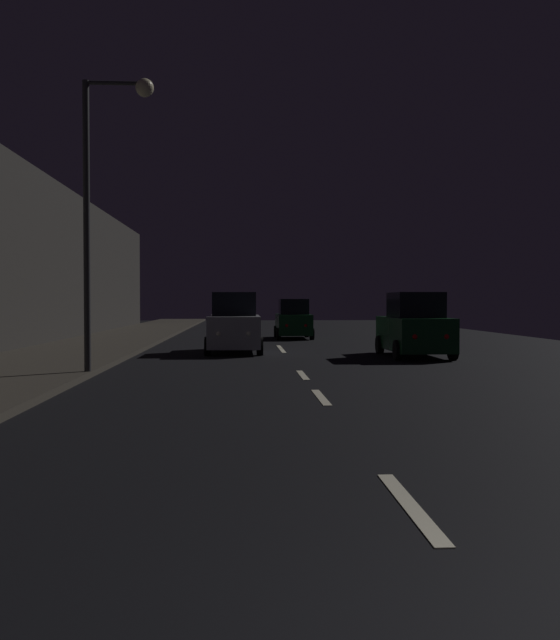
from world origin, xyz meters
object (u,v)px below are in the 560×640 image
at_px(streetlamp_overhead, 106,180).
at_px(car_parked_right_far, 414,327).
at_px(car_approaching_headlights, 234,325).
at_px(car_distant_taillights, 293,320).

height_order(streetlamp_overhead, car_parked_right_far, streetlamp_overhead).
bearing_deg(car_approaching_headlights, streetlamp_overhead, -19.81).
xyz_separation_m(streetlamp_overhead, car_distant_taillights, (5.83, 17.86, -3.87)).
bearing_deg(car_approaching_headlights, car_distant_taillights, 163.46).
distance_m(streetlamp_overhead, car_parked_right_far, 11.46).
distance_m(car_approaching_headlights, car_distant_taillights, 9.97).
bearing_deg(car_parked_right_far, car_approaching_headlights, 68.90).
distance_m(car_parked_right_far, car_distant_taillights, 12.30).
distance_m(streetlamp_overhead, car_distant_taillights, 19.18).
bearing_deg(car_distant_taillights, streetlamp_overhead, 161.93).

